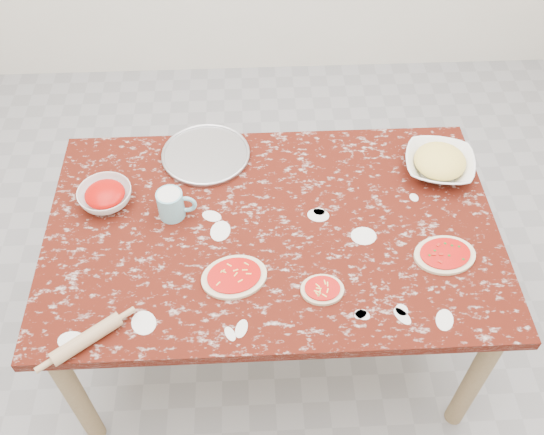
{
  "coord_description": "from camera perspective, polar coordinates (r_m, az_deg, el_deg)",
  "views": [
    {
      "loc": [
        -0.06,
        -1.35,
        2.39
      ],
      "look_at": [
        0.0,
        0.0,
        0.8
      ],
      "focal_mm": 39.58,
      "sensor_mm": 36.0,
      "label": 1
    }
  ],
  "objects": [
    {
      "name": "pizza_tray",
      "position": [
        2.38,
        -6.31,
        5.93
      ],
      "size": [
        0.44,
        0.44,
        0.01
      ],
      "primitive_type": "cylinder",
      "rotation": [
        0.0,
        0.0,
        -0.36
      ],
      "color": "#B2B2B7",
      "rests_on": "worktable"
    },
    {
      "name": "pizza_right",
      "position": [
        2.12,
        16.11,
        -3.42
      ],
      "size": [
        0.23,
        0.19,
        0.02
      ],
      "color": "beige",
      "rests_on": "worktable"
    },
    {
      "name": "flour_mug",
      "position": [
        2.15,
        -9.5,
        1.27
      ],
      "size": [
        0.14,
        0.09,
        0.11
      ],
      "color": "#73B5C5",
      "rests_on": "worktable"
    },
    {
      "name": "ground",
      "position": [
        2.74,
        0.0,
        -10.91
      ],
      "size": [
        4.0,
        4.0,
        0.0
      ],
      "primitive_type": "plane",
      "color": "gray"
    },
    {
      "name": "pizza_mid",
      "position": [
        1.96,
        4.81,
        -6.84
      ],
      "size": [
        0.14,
        0.12,
        0.02
      ],
      "color": "beige",
      "rests_on": "worktable"
    },
    {
      "name": "rolling_pin",
      "position": [
        1.93,
        -17.22,
        -10.96
      ],
      "size": [
        0.21,
        0.17,
        0.05
      ],
      "primitive_type": "cylinder",
      "rotation": [
        0.0,
        1.57,
        0.64
      ],
      "color": "tan",
      "rests_on": "worktable"
    },
    {
      "name": "sauce_bowl",
      "position": [
        2.26,
        -15.55,
        1.95
      ],
      "size": [
        0.2,
        0.2,
        0.06
      ],
      "primitive_type": "imported",
      "rotation": [
        0.0,
        0.0,
        0.01
      ],
      "color": "white",
      "rests_on": "worktable"
    },
    {
      "name": "worktable",
      "position": [
        2.19,
        0.0,
        -2.26
      ],
      "size": [
        1.6,
        1.0,
        0.75
      ],
      "color": "#3C0E07",
      "rests_on": "ground"
    },
    {
      "name": "pizza_left",
      "position": [
        1.99,
        -3.62,
        -5.64
      ],
      "size": [
        0.25,
        0.22,
        0.02
      ],
      "color": "beige",
      "rests_on": "worktable"
    },
    {
      "name": "cheese_bowl",
      "position": [
        2.38,
        15.59,
        4.87
      ],
      "size": [
        0.31,
        0.31,
        0.06
      ],
      "primitive_type": "imported",
      "rotation": [
        0.0,
        0.0,
        -0.22
      ],
      "color": "white",
      "rests_on": "worktable"
    }
  ]
}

